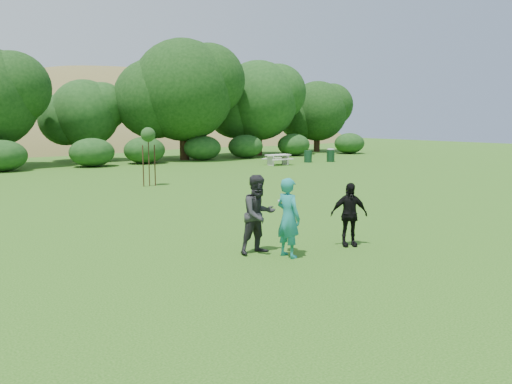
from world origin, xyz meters
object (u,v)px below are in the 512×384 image
Objects in this scene: player_black at (349,214)px; sapling at (148,136)px; trash_can_lidded at (331,155)px; player_teal at (288,218)px; picnic_table at (278,158)px; player_grey at (259,214)px; trash_can_near at (308,156)px.

sapling is at bearing 115.62° from player_black.
trash_can_lidded is (17.22, 5.77, -1.88)m from sapling.
player_teal is 1.04× the size of picnic_table.
sapling is (2.66, 13.22, 1.47)m from player_grey.
trash_can_near is at bearing 162.73° from trash_can_lidded.
player_teal reaches higher than trash_can_lidded.
player_black is 14.01m from sapling.
player_black is 25.66m from trash_can_near.
player_grey is 26.63m from trash_can_near.
player_teal reaches higher than player_black.
trash_can_lidded is at bearing 18.52° from sapling.
player_grey reaches higher than player_teal.
player_black is at bearing -131.77° from trash_can_lidded.
player_teal is at bearing -58.77° from player_grey.
player_black is (2.31, -0.69, -0.14)m from player_grey.
player_teal is 1.91m from player_black.
player_black is at bearing -17.27° from player_grey.
sapling is at bearing -161.48° from trash_can_lidded.
player_teal is 1.78× the size of trash_can_lidded.
player_grey reaches higher than trash_can_near.
player_grey is 24.05m from picnic_table.
sapling is 2.71× the size of trash_can_lidded.
player_teal reaches higher than trash_can_near.
player_teal is 2.07× the size of trash_can_near.
player_teal is at bearing -126.26° from picnic_table.
player_grey is at bearing -132.76° from trash_can_near.
picnic_table is at bearing 25.38° from sapling.
trash_can_near is 0.50× the size of picnic_table.
sapling is at bearing -157.67° from trash_can_near.
trash_can_lidded is at bearing 0.21° from picnic_table.
picnic_table is at bearing -170.01° from trash_can_near.
sapling is (2.26, 13.86, 1.49)m from player_teal.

